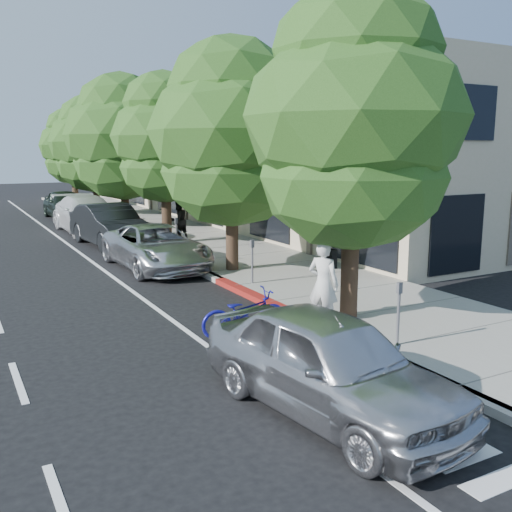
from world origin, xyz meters
TOP-DOWN VIEW (x-y plane):
  - ground at (0.00, 0.00)m, footprint 120.00×120.00m
  - sidewalk at (2.30, 8.00)m, footprint 4.60×56.00m
  - curb at (0.00, 8.00)m, footprint 0.30×56.00m
  - curb_red_segment at (0.00, 1.00)m, footprint 0.32×4.00m
  - storefront_building at (9.60, 18.00)m, footprint 10.00×36.00m
  - street_tree_0 at (0.90, -2.00)m, footprint 4.90×4.90m
  - street_tree_1 at (0.90, 4.00)m, footprint 5.16×5.16m
  - street_tree_2 at (0.90, 10.00)m, footprint 4.25×4.25m
  - street_tree_3 at (0.90, 16.00)m, footprint 5.63×5.63m
  - street_tree_4 at (0.90, 22.00)m, footprint 5.10×5.10m
  - street_tree_5 at (0.90, 28.00)m, footprint 4.38×4.38m
  - cyclist at (0.20, -1.97)m, footprint 0.76×0.86m
  - bicycle at (-1.63, -1.69)m, footprint 1.97×0.88m
  - silver_suv at (-0.96, 5.96)m, footprint 2.56×5.31m
  - dark_sedan at (-1.12, 11.30)m, footprint 2.28×5.36m
  - white_pickup at (-1.01, 15.82)m, footprint 2.61×6.02m
  - dark_suv_far at (-0.89, 22.05)m, footprint 2.01×4.83m
  - near_car_a at (-2.20, -5.50)m, footprint 2.45×4.83m
  - pedestrian at (1.50, 10.22)m, footprint 1.00×0.88m

SIDE VIEW (x-z plane):
  - ground at x=0.00m, z-range 0.00..0.00m
  - sidewalk at x=2.30m, z-range 0.00..0.15m
  - curb at x=0.00m, z-range 0.00..0.15m
  - curb_red_segment at x=0.00m, z-range 0.00..0.15m
  - bicycle at x=-1.63m, z-range 0.00..1.00m
  - silver_suv at x=-0.96m, z-range 0.00..1.46m
  - near_car_a at x=-2.20m, z-range 0.00..1.58m
  - dark_suv_far at x=-0.89m, z-range 0.00..1.63m
  - dark_sedan at x=-1.12m, z-range 0.00..1.72m
  - white_pickup at x=-1.01m, z-range 0.00..1.72m
  - cyclist at x=0.20m, z-range 0.00..1.98m
  - pedestrian at x=1.50m, z-range 0.15..1.88m
  - storefront_building at x=9.60m, z-range 0.00..7.00m
  - street_tree_5 at x=0.90m, z-range 0.74..7.49m
  - street_tree_4 at x=0.90m, z-range 0.67..7.82m
  - street_tree_2 at x=0.90m, z-range 0.83..7.85m
  - street_tree_1 at x=0.90m, z-range 0.72..8.07m
  - street_tree_3 at x=0.90m, z-range 0.68..8.32m
  - street_tree_0 at x=0.90m, z-range 0.80..8.23m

